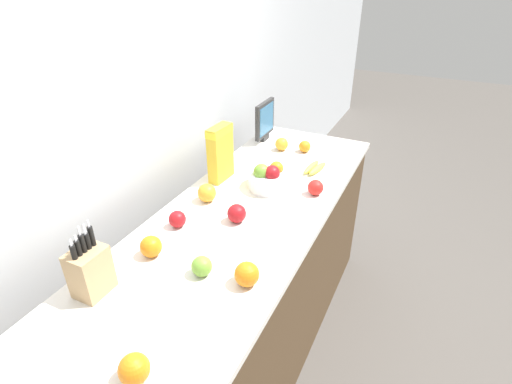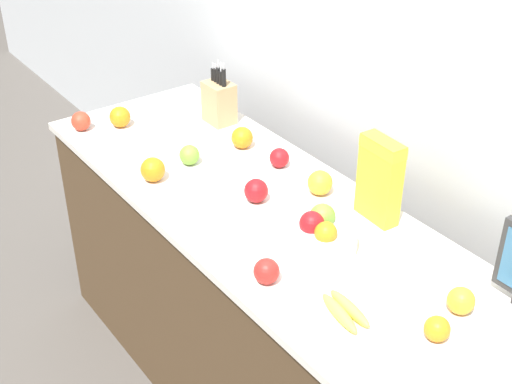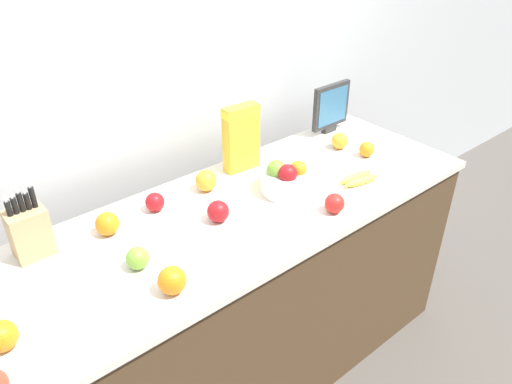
% 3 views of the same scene
% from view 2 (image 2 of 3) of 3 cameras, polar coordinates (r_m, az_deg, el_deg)
% --- Properties ---
extents(wall_back, '(9.00, 0.06, 2.60)m').
position_cam_2_polar(wall_back, '(2.58, 11.40, 9.79)').
color(wall_back, silver).
rests_on(wall_back, ground_plane).
extents(counter, '(2.13, 0.70, 0.92)m').
position_cam_2_polar(counter, '(2.69, 0.98, -9.60)').
color(counter, '#4C3823').
rests_on(counter, ground_plane).
extents(knife_block, '(0.12, 0.10, 0.27)m').
position_cam_2_polar(knife_block, '(2.95, -2.97, 7.24)').
color(knife_block, tan).
rests_on(knife_block, counter).
extents(cereal_box, '(0.16, 0.07, 0.29)m').
position_cam_2_polar(cereal_box, '(2.31, 9.88, 1.24)').
color(cereal_box, gold).
rests_on(cereal_box, counter).
extents(fruit_bowl, '(0.23, 0.23, 0.13)m').
position_cam_2_polar(fruit_bowl, '(2.19, 5.14, -3.48)').
color(fruit_bowl, silver).
rests_on(fruit_bowl, counter).
extents(banana_bunch, '(0.18, 0.10, 0.03)m').
position_cam_2_polar(banana_bunch, '(1.98, 7.09, -9.40)').
color(banana_bunch, yellow).
rests_on(banana_bunch, counter).
extents(apple_middle, '(0.07, 0.07, 0.07)m').
position_cam_2_polar(apple_middle, '(2.63, 1.88, 2.75)').
color(apple_middle, '#A31419').
rests_on(apple_middle, counter).
extents(apple_rear, '(0.08, 0.08, 0.08)m').
position_cam_2_polar(apple_rear, '(2.99, -13.83, 5.53)').
color(apple_rear, red).
rests_on(apple_rear, counter).
extents(apple_front, '(0.08, 0.08, 0.08)m').
position_cam_2_polar(apple_front, '(2.07, 0.84, -6.35)').
color(apple_front, red).
rests_on(apple_front, counter).
extents(apple_by_knife_block, '(0.08, 0.08, 0.08)m').
position_cam_2_polar(apple_by_knife_block, '(2.42, 0.01, 0.10)').
color(apple_by_knife_block, '#A31419').
rests_on(apple_by_knife_block, counter).
extents(apple_rightmost, '(0.08, 0.08, 0.08)m').
position_cam_2_polar(apple_rightmost, '(2.66, -5.35, 2.97)').
color(apple_rightmost, '#6B9E33').
rests_on(apple_rightmost, counter).
extents(orange_mid_right, '(0.07, 0.07, 0.07)m').
position_cam_2_polar(orange_mid_right, '(1.94, 14.29, -10.56)').
color(orange_mid_right, orange).
rests_on(orange_mid_right, counter).
extents(orange_front_right, '(0.09, 0.09, 0.09)m').
position_cam_2_polar(orange_front_right, '(2.98, -10.83, 5.92)').
color(orange_front_right, orange).
rests_on(orange_front_right, counter).
extents(orange_by_cereal, '(0.09, 0.09, 0.09)m').
position_cam_2_polar(orange_by_cereal, '(2.76, -1.12, 4.37)').
color(orange_by_cereal, orange).
rests_on(orange_by_cereal, counter).
extents(orange_near_bowl, '(0.09, 0.09, 0.09)m').
position_cam_2_polar(orange_near_bowl, '(2.57, -8.26, 1.79)').
color(orange_near_bowl, orange).
rests_on(orange_near_bowl, counter).
extents(orange_front_center, '(0.09, 0.09, 0.09)m').
position_cam_2_polar(orange_front_center, '(2.47, 5.15, 0.75)').
color(orange_front_center, orange).
rests_on(orange_front_center, counter).
extents(orange_front_left, '(0.08, 0.08, 0.08)m').
position_cam_2_polar(orange_front_left, '(2.04, 16.08, -8.35)').
color(orange_front_left, orange).
rests_on(orange_front_left, counter).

